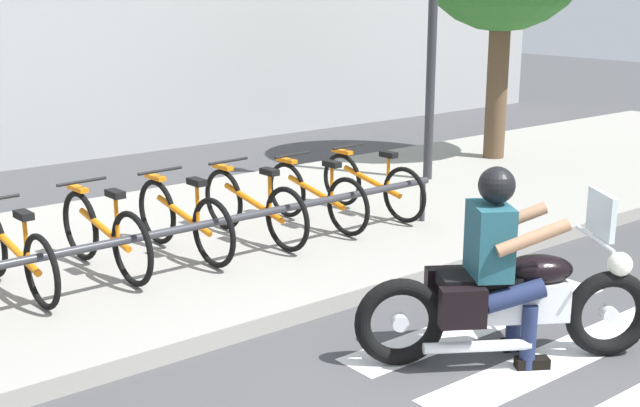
# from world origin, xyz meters

# --- Properties ---
(sidewalk) EXTENTS (24.00, 4.40, 0.15)m
(sidewalk) POSITION_xyz_m (0.00, 4.69, 0.07)
(sidewalk) COLOR gray
(sidewalk) RESTS_ON ground
(crosswalk_stripe_3) EXTENTS (2.80, 0.40, 0.01)m
(crosswalk_stripe_3) POSITION_xyz_m (1.25, 0.80, 0.00)
(crosswalk_stripe_3) COLOR white
(crosswalk_stripe_3) RESTS_ON ground
(crosswalk_stripe_4) EXTENTS (2.80, 0.40, 0.01)m
(crosswalk_stripe_4) POSITION_xyz_m (1.25, 1.60, 0.00)
(crosswalk_stripe_4) COLOR white
(crosswalk_stripe_4) RESTS_ON ground
(motorcycle) EXTENTS (1.93, 1.29, 1.25)m
(motorcycle) POSITION_xyz_m (0.82, 1.03, 0.46)
(motorcycle) COLOR black
(motorcycle) RESTS_ON ground
(rider) EXTENTS (0.77, 0.73, 1.45)m
(rider) POSITION_xyz_m (0.76, 1.07, 0.83)
(rider) COLOR #1E4C59
(rider) RESTS_ON ground
(bicycle_1) EXTENTS (0.48, 1.65, 0.75)m
(bicycle_1) POSITION_xyz_m (-1.61, 4.23, 0.50)
(bicycle_1) COLOR black
(bicycle_1) RESTS_ON sidewalk
(bicycle_2) EXTENTS (0.48, 1.62, 0.80)m
(bicycle_2) POSITION_xyz_m (-0.81, 4.23, 0.51)
(bicycle_2) COLOR black
(bicycle_2) RESTS_ON sidewalk
(bicycle_3) EXTENTS (0.48, 1.63, 0.79)m
(bicycle_3) POSITION_xyz_m (-0.01, 4.23, 0.51)
(bicycle_3) COLOR black
(bicycle_3) RESTS_ON sidewalk
(bicycle_4) EXTENTS (0.48, 1.69, 0.78)m
(bicycle_4) POSITION_xyz_m (0.78, 4.23, 0.51)
(bicycle_4) COLOR black
(bicycle_4) RESTS_ON sidewalk
(bicycle_5) EXTENTS (0.48, 1.60, 0.75)m
(bicycle_5) POSITION_xyz_m (1.58, 4.23, 0.49)
(bicycle_5) COLOR black
(bicycle_5) RESTS_ON sidewalk
(bicycle_6) EXTENTS (0.48, 1.60, 0.75)m
(bicycle_6) POSITION_xyz_m (2.38, 4.23, 0.49)
(bicycle_6) COLOR black
(bicycle_6) RESTS_ON sidewalk
(bike_rack) EXTENTS (5.39, 0.07, 0.49)m
(bike_rack) POSITION_xyz_m (-0.01, 3.68, 0.58)
(bike_rack) COLOR #333338
(bike_rack) RESTS_ON sidewalk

